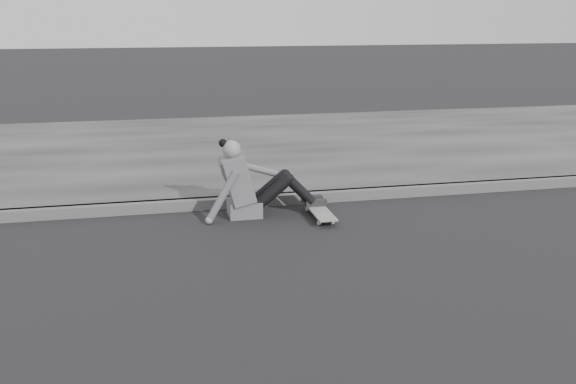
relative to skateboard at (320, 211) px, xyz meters
name	(u,v)px	position (x,y,z in m)	size (l,w,h in m)	color
curb	(507,185)	(2.66, 0.61, -0.01)	(24.00, 0.16, 0.12)	#505050
sidewalk	(414,141)	(2.66, 3.63, -0.01)	(24.00, 6.00, 0.12)	#383838
skateboard	(320,211)	(0.00, 0.00, 0.00)	(0.20, 0.78, 0.09)	#A4A49F
seated_woman	(250,184)	(-0.73, 0.25, 0.29)	(1.38, 0.46, 0.88)	#59595C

